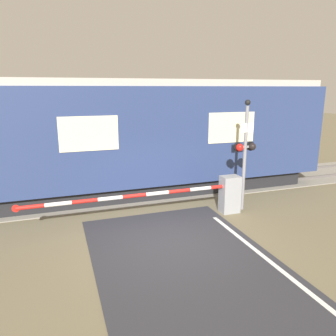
{
  "coord_description": "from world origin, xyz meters",
  "views": [
    {
      "loc": [
        -2.67,
        -7.61,
        3.97
      ],
      "look_at": [
        0.63,
        1.92,
        1.51
      ],
      "focal_mm": 35.0,
      "sensor_mm": 36.0,
      "label": 1
    }
  ],
  "objects": [
    {
      "name": "crossing_barrier",
      "position": [
        1.94,
        1.32,
        0.67
      ],
      "size": [
        6.76,
        0.44,
        1.22
      ],
      "color": "gray",
      "rests_on": "ground_plane"
    },
    {
      "name": "track_bed",
      "position": [
        0.0,
        4.37,
        0.02
      ],
      "size": [
        36.0,
        3.2,
        0.13
      ],
      "color": "gray",
      "rests_on": "ground_plane"
    },
    {
      "name": "ground_plane",
      "position": [
        0.0,
        0.0,
        0.0
      ],
      "size": [
        80.0,
        80.0,
        0.0
      ],
      "primitive_type": "plane",
      "color": "#6B6047"
    },
    {
      "name": "signal_post",
      "position": [
        3.1,
        1.41,
        2.06
      ],
      "size": [
        0.77,
        0.26,
        3.63
      ],
      "color": "gray",
      "rests_on": "ground_plane"
    },
    {
      "name": "train",
      "position": [
        -1.67,
        4.37,
        2.19
      ],
      "size": [
        18.52,
        2.94,
        4.28
      ],
      "color": "black",
      "rests_on": "ground_plane"
    }
  ]
}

